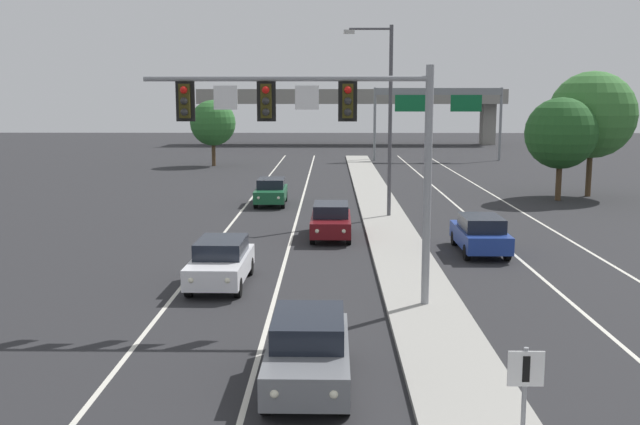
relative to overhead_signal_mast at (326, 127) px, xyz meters
name	(u,v)px	position (x,y,z in m)	size (l,w,h in m)	color
median_island	(412,278)	(3.03, 3.46, -5.46)	(2.40, 110.00, 0.15)	#9E9B93
lane_stripe_oncoming_center	(290,241)	(-1.67, 10.46, -5.53)	(0.14, 100.00, 0.01)	silver
lane_stripe_receding_center	(499,242)	(7.73, 10.46, -5.53)	(0.14, 100.00, 0.01)	silver
edge_stripe_left	(217,241)	(-4.97, 10.46, -5.53)	(0.14, 100.00, 0.01)	silver
edge_stripe_right	(573,242)	(11.03, 10.46, -5.53)	(0.14, 100.00, 0.01)	silver
overhead_signal_mast	(326,127)	(0.00, 0.00, 0.00)	(8.53, 0.44, 7.20)	gray
median_sign_post	(525,392)	(3.32, -10.22, -3.95)	(0.60, 0.10, 2.20)	gray
street_lamp_median	(386,110)	(3.06, 17.03, 0.26)	(2.58, 0.28, 10.00)	#4C4C51
car_oncoming_grey	(308,350)	(-0.37, -6.06, -4.71)	(1.84, 4.48, 1.58)	slate
car_oncoming_white	(221,262)	(-3.65, 2.75, -4.71)	(1.88, 4.50, 1.58)	silver
car_oncoming_darkred	(331,220)	(0.15, 11.40, -4.71)	(1.87, 4.49, 1.58)	#5B0F14
car_oncoming_green	(271,191)	(-3.47, 21.96, -4.71)	(1.87, 4.49, 1.58)	#195633
car_receding_blue	(480,234)	(6.36, 8.15, -4.71)	(1.83, 4.48, 1.58)	navy
highway_sign_gantry	(438,101)	(11.23, 54.08, 0.63)	(13.28, 0.42, 7.50)	gray
overpass_bridge	(351,103)	(3.03, 81.01, 0.25)	(42.40, 6.40, 7.65)	gray
tree_far_right_c	(592,115)	(17.13, 26.10, -0.21)	(5.63, 5.63, 8.15)	#4C3823
tree_far_left_a	(213,123)	(-11.03, 47.55, -1.45)	(4.32, 4.32, 6.25)	#4C3823
tree_far_right_a	(561,133)	(14.55, 24.13, -1.31)	(4.47, 4.47, 6.47)	#4C3823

